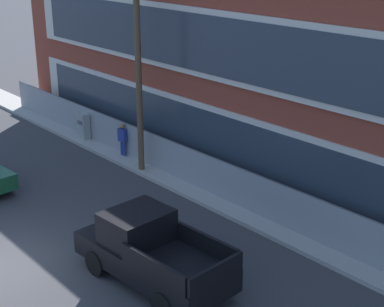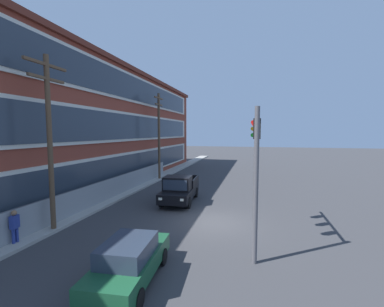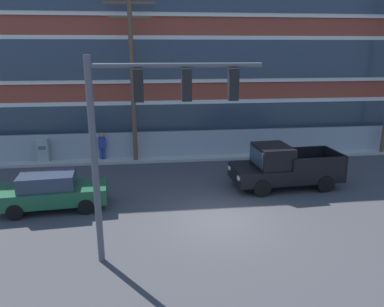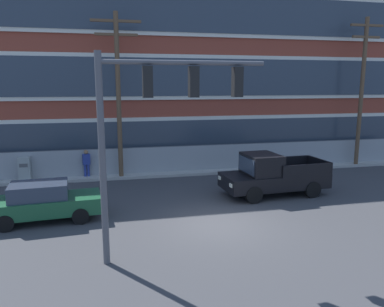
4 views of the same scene
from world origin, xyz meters
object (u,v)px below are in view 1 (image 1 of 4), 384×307
at_px(pedestrian_near_cabinet, 123,138).
at_px(utility_pole_near_corner, 138,56).
at_px(pickup_truck_black, 150,252).
at_px(electrical_cabinet, 84,127).

bearing_deg(pedestrian_near_cabinet, utility_pole_near_corner, -10.81).
xyz_separation_m(pickup_truck_black, pedestrian_near_cabinet, (-9.00, 5.23, 0.01)).
distance_m(utility_pole_near_corner, pedestrian_near_cabinet, 4.57).
height_order(pickup_truck_black, utility_pole_near_corner, utility_pole_near_corner).
relative_size(utility_pole_near_corner, pedestrian_near_cabinet, 5.44).
height_order(pickup_truck_black, electrical_cabinet, pickup_truck_black).
xyz_separation_m(utility_pole_near_corner, pedestrian_near_cabinet, (-1.92, 0.37, -4.14)).
relative_size(utility_pole_near_corner, electrical_cabinet, 6.38).
distance_m(pickup_truck_black, electrical_cabinet, 13.34).
relative_size(pickup_truck_black, utility_pole_near_corner, 0.57).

